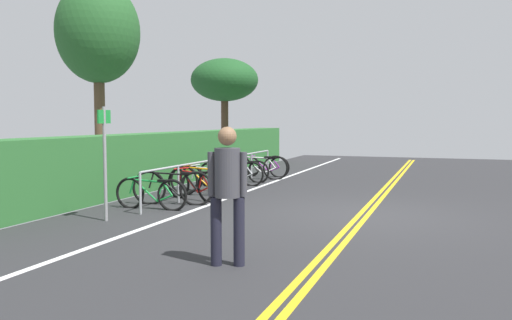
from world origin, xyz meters
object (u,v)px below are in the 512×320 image
tree_mid (98,34)px  bicycle_8 (258,167)px  pedestrian (227,186)px  bicycle_2 (194,185)px  sign_post_near (105,152)px  bicycle_9 (265,166)px  tree_far_right (225,81)px  bike_rack (221,166)px  bicycle_3 (204,181)px  bicycle_6 (235,173)px  bicycle_4 (211,179)px  bicycle_7 (243,171)px  bicycle_0 (151,194)px  bicycle_5 (222,176)px  bicycle_1 (173,188)px

tree_mid → bicycle_8: bearing=-60.4°
pedestrian → bicycle_2: bearing=31.0°
bicycle_8 → pedestrian: (-9.14, -2.87, 0.63)m
sign_post_near → bicycle_9: bearing=-2.0°
sign_post_near → tree_far_right: bearing=14.0°
bike_rack → bicycle_3: bearing=-176.5°
bicycle_9 → bicycle_6: bearing=178.4°
bicycle_2 → bicycle_6: (2.89, 0.15, -0.01)m
bicycle_9 → bicycle_4: bearing=177.9°
bicycle_4 → bicycle_6: bicycle_6 is taller
bicycle_2 → bicycle_4: bicycle_2 is taller
bicycle_7 → pedestrian: pedestrian is taller
bicycle_0 → sign_post_near: sign_post_near is taller
bicycle_7 → bicycle_8: size_ratio=0.90×
bicycle_5 → tree_mid: (-0.03, 3.81, 3.93)m
tree_mid → tree_far_right: 8.07m
bike_rack → bicycle_0: size_ratio=4.72×
bicycle_0 → bicycle_8: bicycle_8 is taller
bicycle_6 → tree_far_right: size_ratio=0.39×
pedestrian → bicycle_0: bearing=43.0°
bicycle_5 → pedestrian: 7.58m
bicycle_4 → sign_post_near: size_ratio=0.86×
sign_post_near → bicycle_4: bearing=-1.8°
bicycle_6 → pedestrian: (-7.64, -2.99, 0.66)m
tree_far_right → pedestrian: bearing=-156.7°
bicycle_4 → sign_post_near: bearing=178.2°
bicycle_5 → pedestrian: size_ratio=0.95×
bike_rack → bicycle_7: size_ratio=4.74×
tree_mid → bicycle_7: bearing=-68.3°
bicycle_3 → bicycle_6: size_ratio=1.04×
bicycle_6 → pedestrian: bearing=-158.6°
bicycle_8 → pedestrian: size_ratio=1.04×
bicycle_2 → bicycle_6: bicycle_2 is taller
bike_rack → bicycle_4: bike_rack is taller
bicycle_4 → bicycle_5: 0.74m
tree_far_right → bicycle_2: bearing=-160.6°
bicycle_0 → bicycle_3: bearing=-5.0°
bicycle_4 → bicycle_9: (3.80, -0.14, 0.00)m
bicycle_2 → bicycle_8: size_ratio=0.91×
bicycle_0 → tree_mid: size_ratio=0.28×
bicycle_4 → bicycle_9: size_ratio=1.07×
bicycle_6 → bicycle_9: 2.32m
bicycle_0 → sign_post_near: bearing=175.5°
bicycle_3 → bicycle_4: 0.74m
bicycle_1 → bicycle_6: size_ratio=1.03×
pedestrian → bicycle_8: bearing=17.5°
bicycle_1 → pedestrian: pedestrian is taller
bicycle_7 → bicycle_8: 0.78m
bicycle_1 → pedestrian: bearing=-143.4°
bicycle_3 → bicycle_6: (2.21, 0.08, -0.02)m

